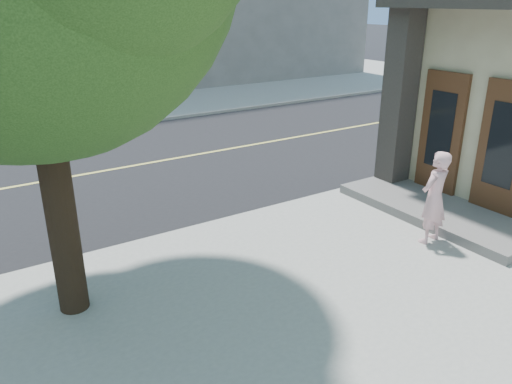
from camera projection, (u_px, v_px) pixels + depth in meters
sidewalk_ne at (165, 71)px, 30.82m from camera, size 29.00×25.00×0.12m
man_on_phone at (434, 198)px, 8.67m from camera, size 0.65×0.47×1.68m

